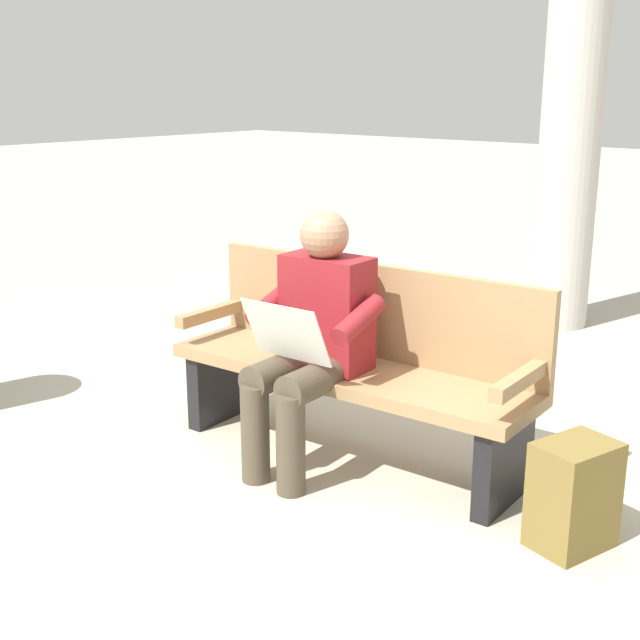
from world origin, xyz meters
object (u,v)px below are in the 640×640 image
(backpack, at_px, (572,495))
(support_pillar, at_px, (572,114))
(bench_near, at_px, (356,361))
(person_seated, at_px, (312,335))

(backpack, xyz_separation_m, support_pillar, (1.39, -2.88, 1.30))
(support_pillar, bearing_deg, bench_near, 94.95)
(person_seated, distance_m, backpack, 1.30)
(bench_near, relative_size, support_pillar, 0.61)
(bench_near, xyz_separation_m, support_pillar, (0.24, -2.73, 1.05))
(backpack, height_order, support_pillar, support_pillar)
(support_pillar, bearing_deg, person_seated, 93.29)
(bench_near, distance_m, backpack, 1.19)
(bench_near, height_order, backpack, bench_near)
(person_seated, bearing_deg, bench_near, -109.04)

